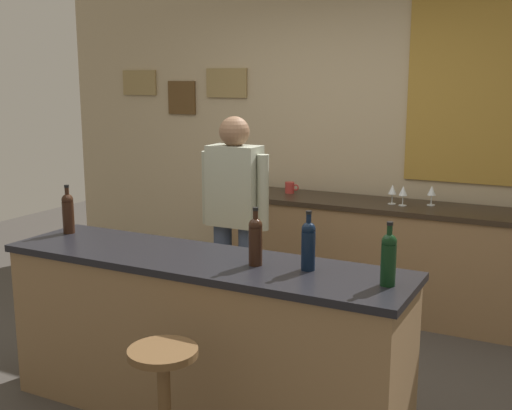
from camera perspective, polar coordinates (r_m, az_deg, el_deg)
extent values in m
plane|color=#423D38|center=(4.13, -1.68, -15.70)|extent=(10.00, 10.00, 0.00)
cube|color=tan|center=(5.56, 8.48, 6.31)|extent=(6.00, 0.06, 2.80)
cube|color=#997F4C|center=(6.55, -10.39, 10.73)|extent=(0.39, 0.02, 0.24)
cube|color=brown|center=(6.26, -6.67, 9.53)|extent=(0.30, 0.02, 0.32)
cube|color=#997F4C|center=(5.99, -2.65, 10.87)|extent=(0.42, 0.02, 0.27)
cube|color=#A87F33|center=(5.25, 19.68, 10.41)|extent=(1.15, 0.02, 1.59)
cube|color=olive|center=(3.63, -4.85, -12.02)|extent=(2.27, 0.57, 0.88)
cube|color=black|center=(3.47, -4.97, -5.04)|extent=(2.32, 0.60, 0.04)
cube|color=olive|center=(5.26, 10.95, -4.83)|extent=(2.62, 0.53, 0.86)
cube|color=#2D2319|center=(5.15, 11.14, -0.02)|extent=(2.67, 0.56, 0.04)
cylinder|color=#384766|center=(4.54, -0.75, -7.24)|extent=(0.13, 0.13, 0.86)
cylinder|color=#384766|center=(4.63, -2.95, -6.87)|extent=(0.13, 0.13, 0.86)
cube|color=#9EA38E|center=(4.41, -1.92, 1.73)|extent=(0.36, 0.20, 0.56)
sphere|color=brown|center=(4.37, -1.96, 6.58)|extent=(0.21, 0.21, 0.21)
cylinder|color=#9EA38E|center=(4.32, 0.63, 1.11)|extent=(0.08, 0.08, 0.52)
cylinder|color=#9EA38E|center=(4.53, -4.35, 1.56)|extent=(0.08, 0.08, 0.52)
cylinder|color=brown|center=(2.97, -8.35, -12.94)|extent=(0.32, 0.32, 0.03)
cylinder|color=black|center=(4.14, -16.46, -1.07)|extent=(0.07, 0.07, 0.20)
sphere|color=black|center=(4.12, -16.55, 0.46)|extent=(0.07, 0.07, 0.07)
cylinder|color=black|center=(4.11, -16.57, 0.90)|extent=(0.03, 0.03, 0.09)
cylinder|color=black|center=(4.10, -16.61, 1.63)|extent=(0.03, 0.03, 0.02)
cylinder|color=black|center=(3.30, -0.05, -3.73)|extent=(0.07, 0.07, 0.20)
sphere|color=black|center=(3.27, -0.05, -1.82)|extent=(0.07, 0.07, 0.07)
cylinder|color=black|center=(3.26, -0.05, -1.27)|extent=(0.03, 0.03, 0.09)
cylinder|color=black|center=(3.25, -0.05, -0.35)|extent=(0.03, 0.03, 0.02)
cylinder|color=black|center=(3.22, 4.70, -4.11)|extent=(0.07, 0.07, 0.20)
sphere|color=black|center=(3.20, 4.73, -2.17)|extent=(0.07, 0.07, 0.07)
cylinder|color=black|center=(3.19, 4.74, -1.60)|extent=(0.03, 0.03, 0.09)
cylinder|color=black|center=(3.18, 4.76, -0.67)|extent=(0.03, 0.03, 0.02)
cylinder|color=black|center=(3.04, 11.76, -5.27)|extent=(0.07, 0.07, 0.20)
sphere|color=black|center=(3.01, 11.85, -3.22)|extent=(0.07, 0.07, 0.07)
cylinder|color=black|center=(3.00, 11.87, -2.62)|extent=(0.03, 0.03, 0.09)
cylinder|color=black|center=(2.99, 11.91, -1.63)|extent=(0.03, 0.03, 0.02)
cylinder|color=silver|center=(5.12, 12.08, 0.12)|extent=(0.06, 0.06, 0.00)
cylinder|color=silver|center=(5.11, 12.10, 0.56)|extent=(0.01, 0.01, 0.07)
cone|color=silver|center=(5.10, 12.13, 1.39)|extent=(0.07, 0.07, 0.08)
cylinder|color=silver|center=(5.07, 12.99, -0.02)|extent=(0.06, 0.06, 0.00)
cylinder|color=silver|center=(5.07, 13.01, 0.42)|extent=(0.01, 0.01, 0.07)
cone|color=silver|center=(5.05, 13.05, 1.26)|extent=(0.07, 0.07, 0.08)
cylinder|color=silver|center=(5.14, 15.40, 0.01)|extent=(0.06, 0.06, 0.00)
cylinder|color=silver|center=(5.13, 15.43, 0.45)|extent=(0.01, 0.01, 0.07)
cone|color=silver|center=(5.12, 15.47, 1.27)|extent=(0.07, 0.07, 0.08)
cylinder|color=#B2332D|center=(5.48, 3.04, 1.57)|extent=(0.08, 0.08, 0.09)
torus|color=#B2332D|center=(5.46, 3.58, 1.57)|extent=(0.06, 0.01, 0.06)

